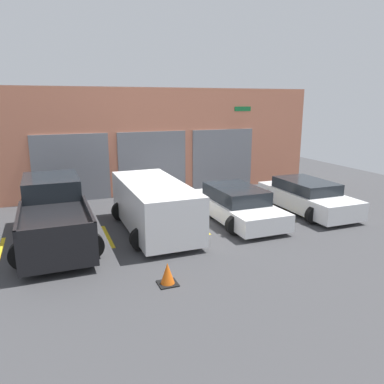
# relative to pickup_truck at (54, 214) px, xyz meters

# --- Properties ---
(ground_plane) EXTENTS (28.00, 28.00, 0.00)m
(ground_plane) POSITION_rel_pickup_truck_xyz_m (4.75, 1.77, -0.86)
(ground_plane) COLOR #3D3D3F
(shophouse_building) EXTENTS (16.36, 0.68, 4.92)m
(shophouse_building) POSITION_rel_pickup_truck_xyz_m (4.74, 5.06, 1.55)
(shophouse_building) COLOR #D17A5B
(shophouse_building) RESTS_ON ground
(pickup_truck) EXTENTS (2.47, 5.35, 1.84)m
(pickup_truck) POSITION_rel_pickup_truck_xyz_m (0.00, 0.00, 0.00)
(pickup_truck) COLOR black
(pickup_truck) RESTS_ON ground
(sedan_white) EXTENTS (2.28, 4.55, 1.24)m
(sedan_white) POSITION_rel_pickup_truck_xyz_m (6.33, -0.25, -0.27)
(sedan_white) COLOR white
(sedan_white) RESTS_ON ground
(sedan_side) EXTENTS (2.36, 4.95, 1.67)m
(sedan_side) POSITION_rel_pickup_truck_xyz_m (3.17, -0.28, 0.04)
(sedan_side) COLOR white
(sedan_side) RESTS_ON ground
(van_right) EXTENTS (2.21, 4.51, 1.24)m
(van_right) POSITION_rel_pickup_truck_xyz_m (9.50, -0.26, -0.27)
(van_right) COLOR white
(van_right) RESTS_ON ground
(parking_stripe_far_left) EXTENTS (0.12, 2.20, 0.01)m
(parking_stripe_far_left) POSITION_rel_pickup_truck_xyz_m (-1.58, -0.28, -0.86)
(parking_stripe_far_left) COLOR gold
(parking_stripe_far_left) RESTS_ON ground
(parking_stripe_left) EXTENTS (0.12, 2.20, 0.01)m
(parking_stripe_left) POSITION_rel_pickup_truck_xyz_m (1.58, -0.28, -0.86)
(parking_stripe_left) COLOR gold
(parking_stripe_left) RESTS_ON ground
(parking_stripe_centre) EXTENTS (0.12, 2.20, 0.01)m
(parking_stripe_centre) POSITION_rel_pickup_truck_xyz_m (4.75, -0.28, -0.86)
(parking_stripe_centre) COLOR gold
(parking_stripe_centre) RESTS_ON ground
(parking_stripe_right) EXTENTS (0.12, 2.20, 0.01)m
(parking_stripe_right) POSITION_rel_pickup_truck_xyz_m (7.92, -0.28, -0.86)
(parking_stripe_right) COLOR gold
(parking_stripe_right) RESTS_ON ground
(parking_stripe_far_right) EXTENTS (0.12, 2.20, 0.01)m
(parking_stripe_far_right) POSITION_rel_pickup_truck_xyz_m (11.08, -0.28, -0.86)
(parking_stripe_far_right) COLOR gold
(parking_stripe_far_right) RESTS_ON ground
(traffic_cone) EXTENTS (0.47, 0.47, 0.55)m
(traffic_cone) POSITION_rel_pickup_truck_xyz_m (2.40, -4.15, -0.61)
(traffic_cone) COLOR black
(traffic_cone) RESTS_ON ground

